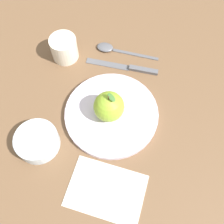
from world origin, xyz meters
The scene contains 8 objects.
ground_plane centered at (0.00, 0.00, 0.00)m, with size 2.40×2.40×0.00m, color brown.
dinner_plate centered at (0.00, -0.02, 0.01)m, with size 0.24×0.24×0.02m.
apple centered at (-0.01, -0.02, 0.05)m, with size 0.08×0.08×0.09m.
side_bowl centered at (-0.17, -0.11, 0.02)m, with size 0.10×0.10×0.04m.
cup centered at (-0.14, 0.17, 0.04)m, with size 0.07×0.07×0.07m.
knife centered at (0.04, 0.13, 0.00)m, with size 0.21×0.05×0.01m.
spoon centered at (-0.01, 0.20, 0.01)m, with size 0.18×0.06×0.01m.
linen_napkin centered at (0.00, -0.21, 0.00)m, with size 0.12×0.17×0.00m, color silver.
Camera 1 is at (0.02, -0.31, 0.61)m, focal length 42.40 mm.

